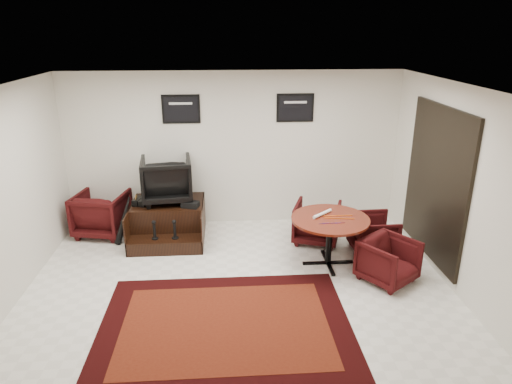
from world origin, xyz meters
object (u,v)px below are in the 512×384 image
Objects in this scene: shine_chair at (167,177)px; table_chair_window at (374,232)px; meeting_table at (330,224)px; table_chair_corner at (388,259)px; armchair_side at (102,211)px; table_chair_back at (317,221)px; shine_podium at (169,221)px.

shine_chair is 3.60m from table_chair_window.
meeting_table is 0.99m from table_chair_corner.
meeting_table is 1.66× the size of table_chair_corner.
armchair_side is at bearing -10.73° from shine_chair.
shine_chair is 1.35m from armchair_side.
table_chair_back is 1.09× the size of table_chair_window.
meeting_table reaches higher than table_chair_window.
shine_podium is 1.49× the size of shine_chair.
table_chair_window is at bearing 179.12° from armchair_side.
table_chair_window is (0.82, 0.37, -0.33)m from meeting_table.
shine_podium is 1.83× the size of table_chair_window.
shine_chair is 1.23× the size of table_chair_window.
table_chair_corner is at bearing 138.45° from table_chair_back.
shine_podium is at bearing 83.53° from shine_chair.
shine_chair is at bearing 8.86° from table_chair_back.
table_chair_back is (2.55, -0.47, -0.68)m from shine_chair.
meeting_table is 0.87m from table_chair_back.
shine_podium is 1.48× the size of armchair_side.
table_chair_corner is (-0.08, -0.93, 0.01)m from table_chair_window.
table_chair_corner reaches higher than table_chair_window.
armchair_side reaches higher than table_chair_back.
table_chair_back is at bearing 60.41° from table_chair_window.
shine_podium is 1.07× the size of meeting_table.
meeting_table reaches higher than table_chair_corner.
shine_chair is at bearing -172.71° from armchair_side.
table_chair_back is at bearing 163.08° from shine_chair.
armchair_side is 1.13× the size of table_chair_back.
table_chair_window is (4.59, -1.01, -0.08)m from armchair_side.
shine_podium is 1.67× the size of table_chair_back.
armchair_side is 1.23× the size of table_chair_window.
meeting_table is at bearing 106.76° from table_chair_corner.
meeting_table is 0.96m from table_chair_window.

